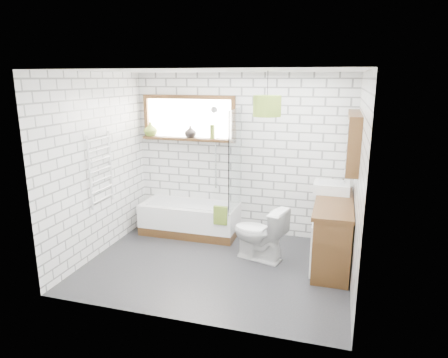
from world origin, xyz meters
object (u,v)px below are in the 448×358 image
(vanity, at_px, (333,232))
(bathtub, at_px, (190,218))
(basin, at_px, (332,187))
(toilet, at_px, (259,233))
(pendant, at_px, (267,106))

(vanity, bearing_deg, bathtub, 169.08)
(bathtub, bearing_deg, vanity, -10.92)
(vanity, xyz_separation_m, basin, (-0.06, 0.42, 0.50))
(bathtub, distance_m, vanity, 2.25)
(bathtub, bearing_deg, basin, -0.14)
(vanity, distance_m, toilet, 0.98)
(vanity, height_order, pendant, pendant)
(vanity, relative_size, basin, 3.09)
(bathtub, distance_m, pendant, 2.48)
(toilet, bearing_deg, basin, 139.49)
(vanity, xyz_separation_m, pendant, (-0.84, -0.50, 1.67))
(bathtub, relative_size, basin, 3.13)
(bathtub, bearing_deg, toilet, -26.32)
(basin, bearing_deg, vanity, -81.85)
(toilet, relative_size, pendant, 2.27)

